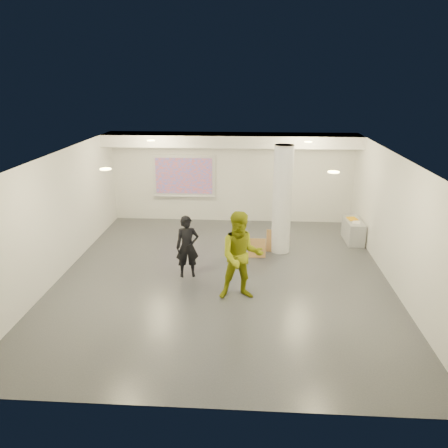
# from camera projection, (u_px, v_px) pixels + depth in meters

# --- Properties ---
(floor) EXTENTS (8.00, 9.00, 0.01)m
(floor) POSITION_uv_depth(u_px,v_px,m) (223.00, 277.00, 10.76)
(floor) COLOR #3A3D42
(floor) RESTS_ON ground
(ceiling) EXTENTS (8.00, 9.00, 0.01)m
(ceiling) POSITION_uv_depth(u_px,v_px,m) (223.00, 156.00, 9.80)
(ceiling) COLOR white
(ceiling) RESTS_ON floor
(wall_back) EXTENTS (8.00, 0.01, 3.00)m
(wall_back) POSITION_uv_depth(u_px,v_px,m) (232.00, 177.00, 14.53)
(wall_back) COLOR silver
(wall_back) RESTS_ON floor
(wall_front) EXTENTS (8.00, 0.01, 3.00)m
(wall_front) POSITION_uv_depth(u_px,v_px,m) (202.00, 320.00, 6.03)
(wall_front) COLOR silver
(wall_front) RESTS_ON floor
(wall_left) EXTENTS (0.01, 9.00, 3.00)m
(wall_left) POSITION_uv_depth(u_px,v_px,m) (58.00, 216.00, 10.52)
(wall_left) COLOR silver
(wall_left) RESTS_ON floor
(wall_right) EXTENTS (0.01, 9.00, 3.00)m
(wall_right) POSITION_uv_depth(u_px,v_px,m) (396.00, 223.00, 10.04)
(wall_right) COLOR silver
(wall_right) RESTS_ON floor
(soffit_band) EXTENTS (8.00, 1.10, 0.36)m
(soffit_band) POSITION_uv_depth(u_px,v_px,m) (231.00, 140.00, 13.59)
(soffit_band) COLOR white
(soffit_band) RESTS_ON ceiling
(downlight_nw) EXTENTS (0.22, 0.22, 0.02)m
(downlight_nw) POSITION_uv_depth(u_px,v_px,m) (151.00, 141.00, 12.30)
(downlight_nw) COLOR #FFED81
(downlight_nw) RESTS_ON ceiling
(downlight_ne) EXTENTS (0.22, 0.22, 0.02)m
(downlight_ne) POSITION_uv_depth(u_px,v_px,m) (308.00, 142.00, 12.03)
(downlight_ne) COLOR #FFED81
(downlight_ne) RESTS_ON ceiling
(downlight_sw) EXTENTS (0.22, 0.22, 0.02)m
(downlight_sw) POSITION_uv_depth(u_px,v_px,m) (106.00, 169.00, 8.52)
(downlight_sw) COLOR #FFED81
(downlight_sw) RESTS_ON ceiling
(downlight_se) EXTENTS (0.22, 0.22, 0.02)m
(downlight_se) POSITION_uv_depth(u_px,v_px,m) (334.00, 172.00, 8.25)
(downlight_se) COLOR #FFED81
(downlight_se) RESTS_ON ceiling
(column) EXTENTS (0.52, 0.52, 3.00)m
(column) POSITION_uv_depth(u_px,v_px,m) (282.00, 200.00, 11.89)
(column) COLOR white
(column) RESTS_ON floor
(projection_screen) EXTENTS (2.10, 0.13, 1.42)m
(projection_screen) POSITION_uv_depth(u_px,v_px,m) (184.00, 176.00, 14.57)
(projection_screen) COLOR silver
(projection_screen) RESTS_ON wall_back
(credenza) EXTENTS (0.49, 1.13, 0.65)m
(credenza) POSITION_uv_depth(u_px,v_px,m) (353.00, 231.00, 13.01)
(credenza) COLOR #989B9E
(credenza) RESTS_ON floor
(papers_stack) EXTENTS (0.29, 0.33, 0.02)m
(papers_stack) POSITION_uv_depth(u_px,v_px,m) (356.00, 222.00, 12.73)
(papers_stack) COLOR white
(papers_stack) RESTS_ON credenza
(postit_pad) EXTENTS (0.31, 0.38, 0.03)m
(postit_pad) POSITION_uv_depth(u_px,v_px,m) (352.00, 219.00, 12.99)
(postit_pad) COLOR #E9A10B
(postit_pad) RESTS_ON credenza
(cardboard_back) EXTENTS (0.59, 0.18, 0.64)m
(cardboard_back) POSITION_uv_depth(u_px,v_px,m) (277.00, 241.00, 12.23)
(cardboard_back) COLOR #A17542
(cardboard_back) RESTS_ON floor
(cardboard_front) EXTENTS (0.48, 0.17, 0.53)m
(cardboard_front) POSITION_uv_depth(u_px,v_px,m) (257.00, 248.00, 11.88)
(cardboard_front) COLOR #A17542
(cardboard_front) RESTS_ON floor
(woman) EXTENTS (0.63, 0.48, 1.54)m
(woman) POSITION_uv_depth(u_px,v_px,m) (187.00, 247.00, 10.60)
(woman) COLOR black
(woman) RESTS_ON floor
(man) EXTENTS (1.06, 0.88, 2.00)m
(man) POSITION_uv_depth(u_px,v_px,m) (241.00, 256.00, 9.46)
(man) COLOR #8B9312
(man) RESTS_ON floor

